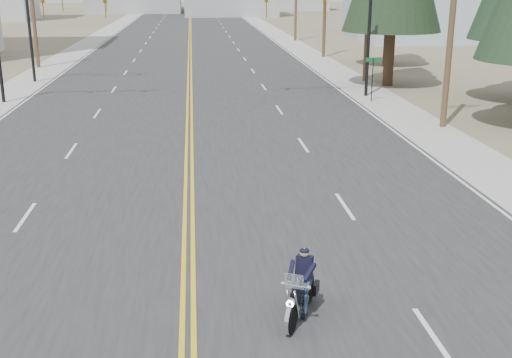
% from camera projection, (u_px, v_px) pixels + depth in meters
% --- Properties ---
extents(road, '(20.00, 200.00, 0.01)m').
position_uv_depth(road, '(190.00, 42.00, 75.25)').
color(road, '#303033').
rests_on(road, ground).
extents(sidewalk_left, '(3.00, 200.00, 0.01)m').
position_uv_depth(sidewalk_left, '(90.00, 42.00, 74.18)').
color(sidewalk_left, '#A5A5A0').
rests_on(sidewalk_left, ground).
extents(sidewalk_right, '(3.00, 200.00, 0.01)m').
position_uv_depth(sidewalk_right, '(287.00, 41.00, 76.31)').
color(sidewalk_right, '#A5A5A0').
rests_on(sidewalk_right, ground).
extents(traffic_mast_left, '(7.10, 0.26, 7.00)m').
position_uv_depth(traffic_mast_left, '(30.00, 17.00, 36.84)').
color(traffic_mast_left, black).
rests_on(traffic_mast_left, ground).
extents(traffic_mast_right, '(7.10, 0.26, 7.00)m').
position_uv_depth(traffic_mast_right, '(337.00, 15.00, 38.51)').
color(traffic_mast_right, black).
rests_on(traffic_mast_right, ground).
extents(traffic_mast_far, '(6.10, 0.26, 7.00)m').
position_uv_depth(traffic_mast_far, '(53.00, 11.00, 44.43)').
color(traffic_mast_far, black).
rests_on(traffic_mast_far, ground).
extents(street_sign, '(0.90, 0.06, 2.62)m').
position_uv_depth(street_sign, '(373.00, 72.00, 37.71)').
color(street_sign, black).
rests_on(street_sign, ground).
extents(utility_pole_b, '(2.20, 0.30, 11.50)m').
position_uv_depth(utility_pole_b, '(454.00, 2.00, 29.98)').
color(utility_pole_b, brown).
rests_on(utility_pole_b, ground).
extents(motorcyclist, '(1.57, 2.11, 1.52)m').
position_uv_depth(motorcyclist, '(301.00, 285.00, 13.68)').
color(motorcyclist, black).
rests_on(motorcyclist, ground).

